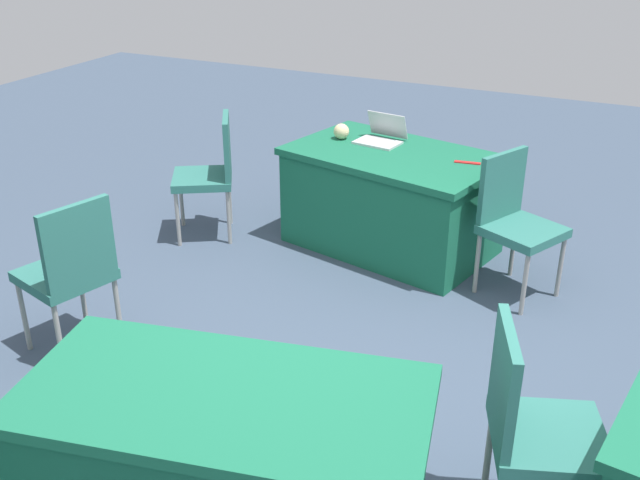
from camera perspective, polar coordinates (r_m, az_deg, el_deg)
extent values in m
plane|color=#3D4C60|center=(3.83, 1.15, -14.24)|extent=(14.40, 14.40, 0.00)
cube|color=#196647|center=(5.37, 5.71, 6.48)|extent=(1.65, 1.22, 0.05)
cube|color=#196647|center=(5.50, 5.55, 2.82)|extent=(1.59, 1.17, 0.69)
cube|color=#196647|center=(2.86, -7.50, -12.02)|extent=(1.68, 1.06, 0.05)
cube|color=#196647|center=(3.09, -7.10, -17.50)|extent=(1.62, 1.02, 0.69)
cylinder|color=#9E9993|center=(3.49, 19.27, -15.70)|extent=(0.03, 0.03, 0.46)
cylinder|color=#9E9993|center=(3.41, 12.83, -15.78)|extent=(0.03, 0.03, 0.46)
cube|color=#2D7066|center=(3.14, 17.23, -14.40)|extent=(0.56, 0.56, 0.06)
cube|color=#2D7066|center=(2.95, 14.00, -10.59)|extent=(0.18, 0.41, 0.45)
cylinder|color=#9E9993|center=(4.61, -21.85, -5.43)|extent=(0.03, 0.03, 0.45)
cylinder|color=#9E9993|center=(4.75, -17.87, -3.79)|extent=(0.03, 0.03, 0.45)
cylinder|color=#9E9993|center=(4.31, -19.43, -7.24)|extent=(0.03, 0.03, 0.45)
cylinder|color=#9E9993|center=(4.46, -15.27, -5.42)|extent=(0.03, 0.03, 0.45)
cube|color=#2D7066|center=(4.41, -19.07, -2.56)|extent=(0.54, 0.54, 0.06)
cube|color=#2D7066|center=(4.14, -18.14, -0.31)|extent=(0.15, 0.41, 0.45)
cylinder|color=#9E9993|center=(5.08, 18.03, -1.99)|extent=(0.03, 0.03, 0.43)
cylinder|color=#9E9993|center=(4.80, 15.48, -3.33)|extent=(0.03, 0.03, 0.43)
cylinder|color=#9E9993|center=(5.27, 14.65, -0.55)|extent=(0.03, 0.03, 0.43)
cylinder|color=#9E9993|center=(4.99, 12.01, -1.76)|extent=(0.03, 0.03, 0.43)
cube|color=#2D7066|center=(4.93, 15.36, 0.66)|extent=(0.59, 0.59, 0.06)
cube|color=#2D7066|center=(4.94, 13.85, 4.11)|extent=(0.22, 0.39, 0.45)
cylinder|color=#9E9993|center=(5.64, -10.90, 1.57)|extent=(0.03, 0.03, 0.43)
cylinder|color=#9E9993|center=(5.98, -10.63, 3.03)|extent=(0.03, 0.03, 0.43)
cylinder|color=#9E9993|center=(5.61, -7.04, 1.74)|extent=(0.03, 0.03, 0.43)
cylinder|color=#9E9993|center=(5.96, -6.99, 3.19)|extent=(0.03, 0.03, 0.43)
cube|color=#2D7066|center=(5.70, -9.05, 4.68)|extent=(0.60, 0.60, 0.06)
cube|color=#2D7066|center=(5.61, -7.18, 7.21)|extent=(0.25, 0.38, 0.45)
cube|color=silver|center=(5.55, 4.45, 7.49)|extent=(0.35, 0.27, 0.02)
cube|color=#B7B7BC|center=(5.64, 5.23, 8.84)|extent=(0.32, 0.12, 0.19)
sphere|color=beige|center=(5.63, 1.66, 8.37)|extent=(0.12, 0.12, 0.12)
cube|color=red|center=(5.22, 11.29, 5.87)|extent=(0.18, 0.06, 0.01)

